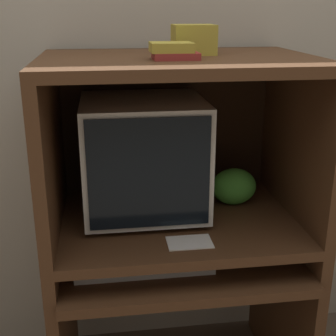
% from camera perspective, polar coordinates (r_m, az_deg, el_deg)
% --- Properties ---
extents(wall_back, '(6.00, 0.06, 2.60)m').
position_cam_1_polar(wall_back, '(2.01, -0.58, 12.27)').
color(wall_back, '#B2A893').
rests_on(wall_back, ground_plane).
extents(desk_base, '(0.94, 0.70, 0.67)m').
position_cam_1_polar(desk_base, '(1.93, 1.27, -16.52)').
color(desk_base, '#4C2D19').
rests_on(desk_base, ground_plane).
extents(desk_monitor_shelf, '(0.94, 0.67, 0.12)m').
position_cam_1_polar(desk_monitor_shelf, '(1.78, 1.14, -6.69)').
color(desk_monitor_shelf, '#4C2D19').
rests_on(desk_monitor_shelf, desk_base).
extents(hutch_upper, '(0.94, 0.67, 0.59)m').
position_cam_1_polar(hutch_upper, '(1.68, 1.05, 6.87)').
color(hutch_upper, '#4C2D19').
rests_on(hutch_upper, desk_monitor_shelf).
extents(crt_monitor, '(0.44, 0.43, 0.43)m').
position_cam_1_polar(crt_monitor, '(1.73, -2.99, 1.47)').
color(crt_monitor, beige).
rests_on(crt_monitor, desk_monitor_shelf).
extents(keyboard, '(0.48, 0.17, 0.03)m').
position_cam_1_polar(keyboard, '(1.68, -2.96, -11.58)').
color(keyboard, beige).
rests_on(keyboard, desk_base).
extents(mouse, '(0.07, 0.05, 0.03)m').
position_cam_1_polar(mouse, '(1.71, 7.48, -10.90)').
color(mouse, '#B7B7B7').
rests_on(mouse, desk_base).
extents(snack_bag, '(0.18, 0.13, 0.15)m').
position_cam_1_polar(snack_bag, '(1.87, 8.03, -2.24)').
color(snack_bag, green).
rests_on(snack_bag, desk_monitor_shelf).
extents(book_stack, '(0.15, 0.11, 0.05)m').
position_cam_1_polar(book_stack, '(1.52, 0.64, 14.08)').
color(book_stack, maroon).
rests_on(book_stack, hutch_upper).
extents(paper_card, '(0.15, 0.10, 0.00)m').
position_cam_1_polar(paper_card, '(1.58, 2.64, -9.03)').
color(paper_card, white).
rests_on(paper_card, desk_monitor_shelf).
extents(storage_box, '(0.14, 0.12, 0.10)m').
position_cam_1_polar(storage_box, '(1.67, 3.14, 15.36)').
color(storage_box, gold).
rests_on(storage_box, hutch_upper).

